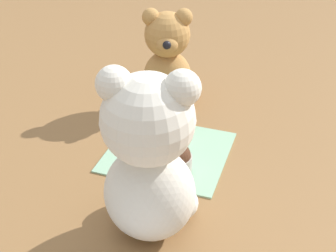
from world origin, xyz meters
name	(u,v)px	position (x,y,z in m)	size (l,w,h in m)	color
ground_plane	(168,153)	(0.00, 0.00, 0.00)	(4.00, 4.00, 0.00)	olive
knitted_placemat	(168,151)	(0.00, 0.00, 0.00)	(0.21, 0.19, 0.01)	#8EBC99
teddy_bear_cream	(149,159)	(-0.04, 0.18, 0.13)	(0.14, 0.14, 0.26)	silver
teddy_bear_tan	(167,59)	(0.06, -0.17, 0.10)	(0.12, 0.11, 0.20)	#B78447
cupcake_near_cream_bear	(176,159)	(-0.03, 0.05, 0.03)	(0.05, 0.05, 0.07)	#B2ADA3
cupcake_near_tan_bear	(172,131)	(0.00, -0.03, 0.03)	(0.05, 0.05, 0.06)	#B2ADA3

